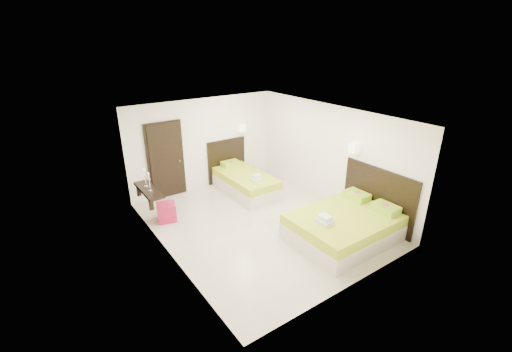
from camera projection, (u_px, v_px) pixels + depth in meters
floor at (260, 223)px, 8.24m from camera, size 5.50×5.50×0.00m
bed_single at (244, 181)px, 9.83m from camera, size 1.27×2.11×1.74m
bed_double at (346, 224)px, 7.53m from camera, size 2.27×1.93×1.87m
nightstand at (247, 172)px, 10.83m from camera, size 0.44×0.41×0.34m
ottoman at (167, 212)px, 8.29m from camera, size 0.53×0.53×0.43m
door at (166, 161)px, 9.24m from camera, size 1.02×0.15×2.14m
console_shelf at (148, 190)px, 8.03m from camera, size 0.35×1.20×0.78m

